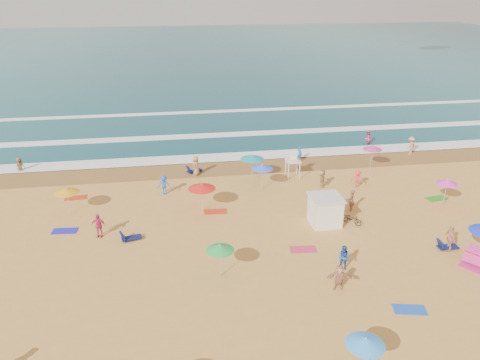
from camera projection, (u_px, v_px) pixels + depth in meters
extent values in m
plane|color=gold|center=(264.00, 234.00, 31.97)|extent=(220.00, 220.00, 0.00)
cube|color=#0C4756|center=(192.00, 54.00, 108.19)|extent=(220.00, 140.00, 0.18)
plane|color=olive|center=(237.00, 167.00, 43.31)|extent=(220.00, 220.00, 0.00)
cube|color=white|center=(233.00, 157.00, 45.54)|extent=(200.00, 2.20, 0.05)
cube|color=white|center=(225.00, 135.00, 51.90)|extent=(200.00, 1.60, 0.05)
cube|color=white|center=(215.00, 111.00, 60.97)|extent=(200.00, 1.20, 0.05)
cube|color=white|center=(325.00, 211.00, 32.92)|extent=(2.00, 2.00, 2.00)
cube|color=silver|center=(326.00, 197.00, 32.50)|extent=(2.20, 2.20, 0.12)
imported|color=black|center=(352.00, 218.00, 33.15)|extent=(1.42, 1.55, 0.82)
cone|color=#158FAD|center=(252.00, 157.00, 39.59)|extent=(2.01, 2.01, 0.35)
cone|color=#389BFF|center=(366.00, 341.00, 19.70)|extent=(1.68, 1.68, 0.35)
cone|color=#DA308F|center=(373.00, 147.00, 41.91)|extent=(1.70, 1.70, 0.35)
cone|color=#385DFC|center=(262.00, 167.00, 37.87)|extent=(1.75, 1.75, 0.35)
cone|color=orange|center=(66.00, 190.00, 33.99)|extent=(1.80, 1.80, 0.35)
cone|color=green|center=(220.00, 248.00, 26.68)|extent=(1.64, 1.64, 0.35)
cone|color=#F436C9|center=(447.00, 182.00, 35.23)|extent=(1.63, 1.63, 0.35)
cone|color=red|center=(202.00, 186.00, 34.30)|extent=(2.04, 2.04, 0.35)
cube|color=#0F164F|center=(132.00, 238.00, 31.15)|extent=(1.40, 0.86, 0.34)
cube|color=#101953|center=(448.00, 247.00, 30.10)|extent=(1.30, 0.56, 0.34)
cube|color=#0F134F|center=(195.00, 171.00, 42.02)|extent=(1.41, 1.00, 0.34)
cube|color=#221FC4|center=(65.00, 231.00, 32.31)|extent=(1.77, 1.00, 0.03)
cube|color=red|center=(76.00, 198.00, 37.17)|extent=(1.77, 1.00, 0.03)
cube|color=#CE3052|center=(303.00, 249.00, 30.11)|extent=(1.77, 1.02, 0.03)
cube|color=red|center=(215.00, 212.00, 34.99)|extent=(1.75, 0.96, 0.03)
cube|color=blue|center=(410.00, 310.00, 24.64)|extent=(1.85, 1.21, 0.03)
cube|color=#318E23|center=(436.00, 198.00, 37.07)|extent=(1.82, 1.14, 0.03)
imported|color=brown|center=(351.00, 200.00, 34.86)|extent=(0.67, 0.74, 1.69)
imported|color=tan|center=(411.00, 146.00, 46.13)|extent=(1.32, 1.11, 1.78)
imported|color=tan|center=(450.00, 238.00, 29.66)|extent=(0.52, 1.09, 1.80)
imported|color=#234AA6|center=(344.00, 258.00, 27.79)|extent=(0.96, 0.97, 1.57)
imported|color=#CC3365|center=(98.00, 225.00, 31.33)|extent=(1.05, 0.60, 1.68)
imported|color=#E03866|center=(367.00, 139.00, 48.90)|extent=(1.10, 1.05, 1.80)
imported|color=#AF8550|center=(322.00, 178.00, 38.94)|extent=(0.71, 1.46, 1.51)
imported|color=#2660B2|center=(300.00, 154.00, 44.45)|extent=(0.58, 0.65, 1.49)
imported|color=#DF373C|center=(357.00, 179.00, 38.79)|extent=(1.13, 0.99, 1.52)
imported|color=#2652B3|center=(164.00, 185.00, 37.51)|extent=(1.13, 0.74, 1.63)
imported|color=#A5794C|center=(196.00, 165.00, 41.23)|extent=(0.95, 1.03, 1.77)
imported|color=brown|center=(20.00, 166.00, 42.11)|extent=(0.86, 0.92, 1.58)
imported|color=tan|center=(339.00, 277.00, 26.02)|extent=(1.47, 0.67, 1.53)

